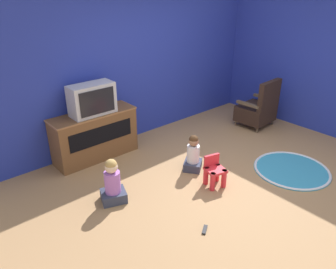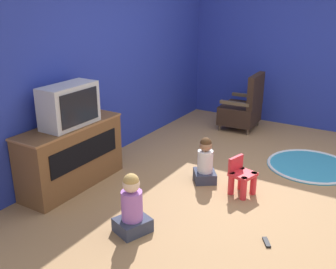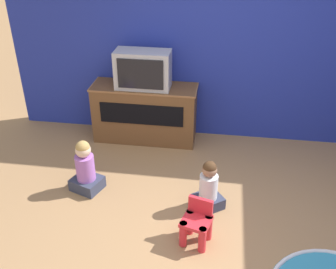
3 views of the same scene
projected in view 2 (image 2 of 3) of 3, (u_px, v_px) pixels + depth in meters
ground_plane at (251, 182)px, 4.83m from camera, size 30.00×30.00×0.00m
wall_back at (102, 63)px, 5.26m from camera, size 5.61×0.12×2.61m
tv_cabinet at (72, 155)px, 4.62m from camera, size 1.36×0.46×0.76m
television at (69, 105)px, 4.40m from camera, size 0.68×0.33×0.48m
black_armchair at (243, 109)px, 6.61m from camera, size 0.69×0.62×0.95m
yellow_kid_chair at (241, 178)px, 4.49m from camera, size 0.31×0.31×0.43m
play_mat at (310, 166)px, 5.25m from camera, size 1.13×1.13×0.04m
child_watching_left at (132, 207)px, 3.74m from camera, size 0.39×0.37×0.62m
child_watching_center at (205, 162)px, 4.78m from camera, size 0.38×0.37×0.57m
remote_control at (267, 242)px, 3.64m from camera, size 0.15×0.12×0.02m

